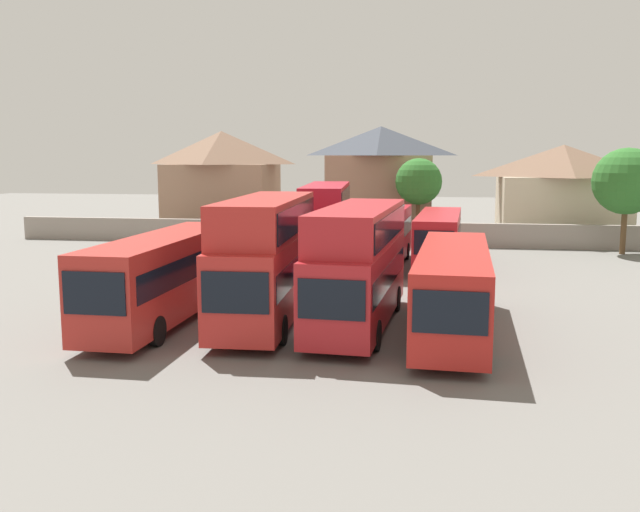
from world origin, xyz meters
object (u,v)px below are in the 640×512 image
at_px(bus_6, 326,220).
at_px(house_terrace_right, 562,192).
at_px(bus_2, 266,253).
at_px(house_terrace_centre, 380,180).
at_px(tree_behind_wall, 419,182).
at_px(bus_3, 359,260).
at_px(house_terrace_left, 222,181).
at_px(tree_left_of_lot, 627,181).
at_px(bus_7, 384,234).
at_px(bus_1, 165,273).
at_px(bus_5, 248,232).
at_px(bus_4, 453,285).
at_px(bus_8, 439,237).

xyz_separation_m(bus_6, house_terrace_right, (16.86, 15.86, 1.08)).
distance_m(bus_2, house_terrace_centre, 32.52).
relative_size(bus_2, tree_behind_wall, 1.60).
distance_m(bus_3, house_terrace_left, 35.43).
bearing_deg(house_terrace_centre, house_terrace_right, -5.94).
height_order(bus_3, tree_left_of_lot, tree_left_of_lot).
bearing_deg(bus_7, bus_1, -23.17).
distance_m(bus_6, house_terrace_right, 23.17).
bearing_deg(tree_left_of_lot, bus_6, -157.68).
bearing_deg(house_terrace_left, house_terrace_right, -1.99).
bearing_deg(house_terrace_left, bus_5, -68.33).
distance_m(bus_1, tree_left_of_lot, 33.76).
height_order(bus_1, bus_4, bus_1).
bearing_deg(bus_7, house_terrace_centre, -171.46).
bearing_deg(house_terrace_right, bus_2, -119.03).
distance_m(bus_5, house_terrace_left, 18.51).
bearing_deg(house_terrace_left, tree_left_of_lot, -15.66).
bearing_deg(bus_7, bus_2, -10.18).
xyz_separation_m(bus_4, house_terrace_centre, (-5.04, 33.01, 2.82)).
bearing_deg(bus_3, bus_5, -146.54).
bearing_deg(bus_6, bus_8, 89.07).
distance_m(bus_1, house_terrace_centre, 33.58).
bearing_deg(bus_5, tree_left_of_lot, 106.96).
relative_size(bus_8, house_terrace_left, 1.18).
bearing_deg(tree_behind_wall, house_terrace_centre, 124.40).
distance_m(bus_5, bus_6, 5.00).
distance_m(bus_2, bus_4, 7.56).
distance_m(house_terrace_left, house_terrace_right, 28.59).
distance_m(house_terrace_left, house_terrace_centre, 13.89).
relative_size(bus_4, bus_7, 1.16).
relative_size(bus_4, tree_left_of_lot, 1.64).
bearing_deg(tree_behind_wall, bus_1, -109.46).
relative_size(bus_1, bus_3, 1.12).
relative_size(house_terrace_right, tree_behind_wall, 1.55).
xyz_separation_m(house_terrace_centre, tree_behind_wall, (3.30, -4.82, 0.03)).
distance_m(bus_2, bus_7, 15.61).
xyz_separation_m(bus_7, house_terrace_left, (-15.26, 16.72, 2.55)).
xyz_separation_m(bus_4, house_terrace_right, (9.65, 31.48, 2.02)).
bearing_deg(house_terrace_left, house_terrace_centre, 2.21).
distance_m(house_terrace_left, tree_behind_wall, 17.71).
xyz_separation_m(house_terrace_right, tree_behind_wall, (-11.39, -3.29, 0.83)).
distance_m(bus_1, bus_2, 4.27).
relative_size(bus_3, bus_7, 1.02).
xyz_separation_m(bus_3, bus_5, (-8.46, 14.90, -0.71)).
bearing_deg(bus_1, bus_2, 97.12).
distance_m(bus_5, bus_8, 11.85).
xyz_separation_m(bus_6, tree_behind_wall, (5.48, 12.56, 1.91)).
distance_m(bus_4, house_terrace_centre, 33.51).
height_order(bus_6, house_terrace_right, house_terrace_right).
relative_size(bus_1, house_terrace_left, 1.27).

